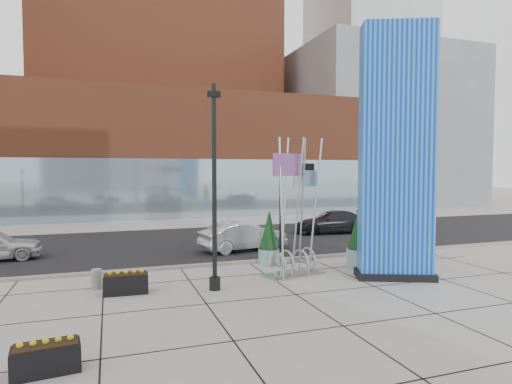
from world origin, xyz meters
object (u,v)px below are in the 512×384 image
object	(u,v)px
lamp_post	(214,207)
public_art_sculpture	(294,239)
car_silver_mid	(243,236)
concrete_bollard	(97,279)
blue_pylon	(396,157)
overhead_street_sign	(297,178)

from	to	relation	value
lamp_post	public_art_sculpture	size ratio (longest dim) A/B	1.30
public_art_sculpture	car_silver_mid	world-z (taller)	public_art_sculpture
car_silver_mid	public_art_sculpture	bearing A→B (deg)	172.60
lamp_post	car_silver_mid	world-z (taller)	lamp_post
car_silver_mid	concrete_bollard	bearing A→B (deg)	114.85
blue_pylon	overhead_street_sign	xyz separation A→B (m)	(-2.67, 3.03, -0.82)
public_art_sculpture	overhead_street_sign	world-z (taller)	public_art_sculpture
lamp_post	concrete_bollard	bearing A→B (deg)	159.83
blue_pylon	car_silver_mid	world-z (taller)	blue_pylon
blue_pylon	public_art_sculpture	xyz separation A→B (m)	(-3.40, 1.68, -3.17)
public_art_sculpture	car_silver_mid	size ratio (longest dim) A/B	1.21
public_art_sculpture	lamp_post	bearing A→B (deg)	-177.50
public_art_sculpture	car_silver_mid	bearing A→B (deg)	80.03
overhead_street_sign	blue_pylon	bearing A→B (deg)	-69.37
lamp_post	overhead_street_sign	xyz separation A→B (m)	(4.14, 2.37, 0.91)
car_silver_mid	lamp_post	bearing A→B (deg)	143.38
concrete_bollard	overhead_street_sign	distance (m)	8.72
blue_pylon	car_silver_mid	bearing A→B (deg)	141.05
lamp_post	public_art_sculpture	xyz separation A→B (m)	(3.41, 1.02, -1.44)
blue_pylon	lamp_post	xyz separation A→B (m)	(-6.81, 0.66, -1.73)
lamp_post	concrete_bollard	world-z (taller)	lamp_post
blue_pylon	public_art_sculpture	size ratio (longest dim) A/B	1.77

